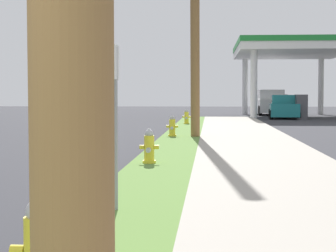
{
  "coord_description": "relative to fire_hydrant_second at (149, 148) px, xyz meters",
  "views": [
    {
      "loc": [
        1.75,
        -0.88,
        1.61
      ],
      "look_at": [
        0.78,
        13.16,
        0.88
      ],
      "focal_mm": 65.13,
      "sensor_mm": 36.0,
      "label": 1
    }
  ],
  "objects": [
    {
      "name": "fire_hydrant_second",
      "position": [
        0.0,
        0.0,
        0.0
      ],
      "size": [
        0.42,
        0.38,
        0.74
      ],
      "color": "yellow",
      "rests_on": "grass_verge"
    },
    {
      "name": "fire_hydrant_third",
      "position": [
        -0.03,
        8.53,
        0.0
      ],
      "size": [
        0.42,
        0.37,
        0.74
      ],
      "color": "yellow",
      "rests_on": "grass_verge"
    },
    {
      "name": "fire_hydrant_fourth",
      "position": [
        0.12,
        17.86,
        0.0
      ],
      "size": [
        0.42,
        0.37,
        0.74
      ],
      "color": "yellow",
      "rests_on": "grass_verge"
    },
    {
      "name": "utility_pole_midground",
      "position": [
        0.78,
        8.06,
        4.3
      ],
      "size": [
        0.36,
        1.72,
        9.08
      ],
      "color": "olive",
      "rests_on": "grass_verge"
    },
    {
      "name": "street_sign_post",
      "position": [
        0.1,
        -5.33,
        1.19
      ],
      "size": [
        0.05,
        0.36,
        2.12
      ],
      "color": "gray",
      "rests_on": "grass_verge"
    },
    {
      "name": "car_teal_by_near_pump",
      "position": [
        6.21,
        27.77,
        0.28
      ],
      "size": [
        2.23,
        4.62,
        1.57
      ],
      "color": "#197075",
      "rests_on": "ground"
    },
    {
      "name": "truck_white_at_forecourt",
      "position": [
        5.92,
        35.16,
        0.47
      ],
      "size": [
        2.31,
        5.47,
        1.97
      ],
      "color": "white",
      "rests_on": "ground"
    }
  ]
}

